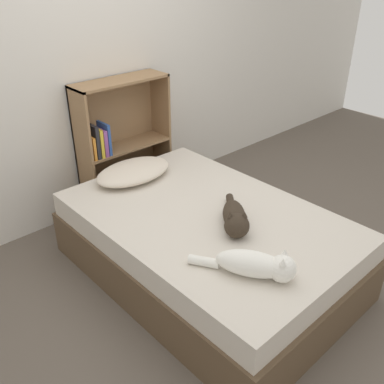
{
  "coord_description": "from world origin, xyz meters",
  "views": [
    {
      "loc": [
        -1.64,
        -1.63,
        1.91
      ],
      "look_at": [
        0.0,
        0.14,
        0.58
      ],
      "focal_mm": 40.0,
      "sensor_mm": 36.0,
      "label": 1
    }
  ],
  "objects": [
    {
      "name": "ground_plane",
      "position": [
        0.0,
        0.0,
        0.0
      ],
      "size": [
        8.0,
        8.0,
        0.0
      ],
      "primitive_type": "plane",
      "color": "brown"
    },
    {
      "name": "pillow",
      "position": [
        -0.05,
        0.72,
        0.53
      ],
      "size": [
        0.59,
        0.37,
        0.11
      ],
      "color": "beige",
      "rests_on": "bed"
    },
    {
      "name": "wall_back",
      "position": [
        0.0,
        1.3,
        1.25
      ],
      "size": [
        8.0,
        0.06,
        2.5
      ],
      "color": "silver",
      "rests_on": "ground_plane"
    },
    {
      "name": "bed",
      "position": [
        0.0,
        0.0,
        0.24
      ],
      "size": [
        1.24,
        1.87,
        0.48
      ],
      "color": "brown",
      "rests_on": "ground_plane"
    },
    {
      "name": "bookshelf",
      "position": [
        0.14,
        1.17,
        0.56
      ],
      "size": [
        0.78,
        0.26,
        1.09
      ],
      "color": "#8E6B47",
      "rests_on": "ground_plane"
    },
    {
      "name": "cat_dark",
      "position": [
        0.01,
        -0.23,
        0.54
      ],
      "size": [
        0.38,
        0.41,
        0.17
      ],
      "rotation": [
        0.0,
        0.0,
        3.98
      ],
      "color": "#33281E",
      "rests_on": "bed"
    },
    {
      "name": "cat_light",
      "position": [
        -0.23,
        -0.6,
        0.54
      ],
      "size": [
        0.35,
        0.5,
        0.16
      ],
      "rotation": [
        0.0,
        0.0,
        5.25
      ],
      "color": "white",
      "rests_on": "bed"
    }
  ]
}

